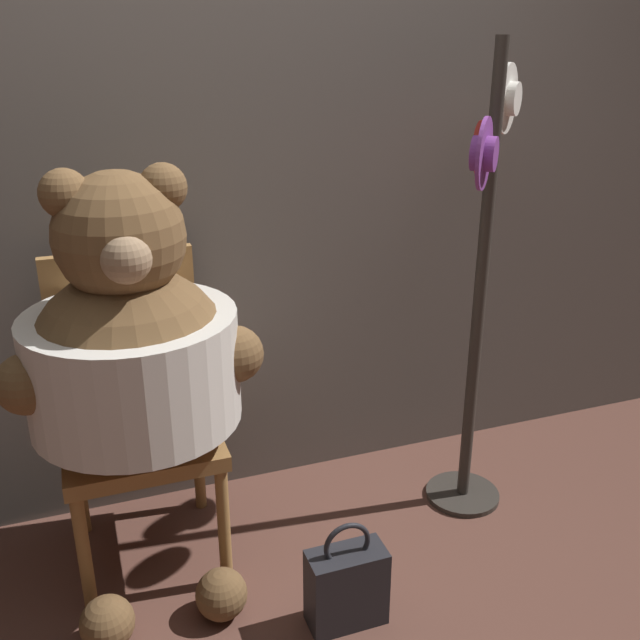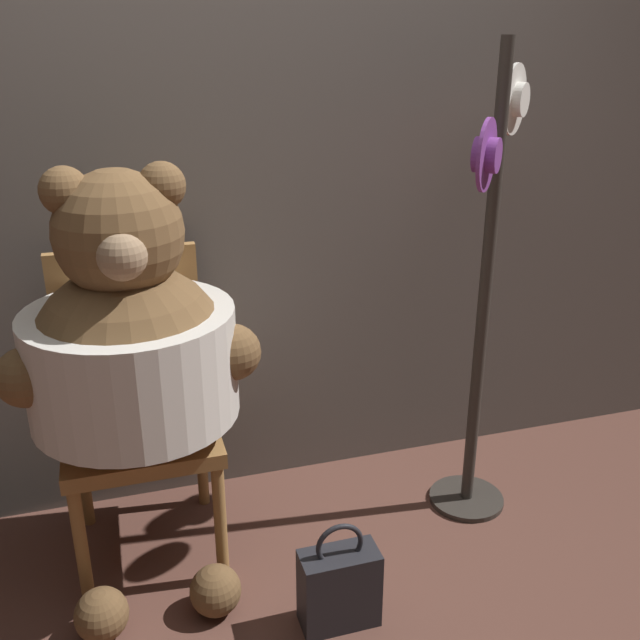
# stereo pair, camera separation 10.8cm
# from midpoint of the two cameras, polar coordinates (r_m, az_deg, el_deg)

# --- Properties ---
(ground_plane) EXTENTS (14.00, 14.00, 0.00)m
(ground_plane) POSITION_cam_midpoint_polar(r_m,az_deg,el_deg) (2.50, -4.81, -19.82)
(ground_plane) COLOR brown
(wall_back) EXTENTS (8.00, 0.10, 2.62)m
(wall_back) POSITION_cam_midpoint_polar(r_m,az_deg,el_deg) (2.52, -9.72, 13.54)
(wall_back) COLOR #66605B
(wall_back) RESTS_ON ground_plane
(chair) EXTENTS (0.48, 0.49, 1.02)m
(chair) POSITION_cam_midpoint_polar(r_m,az_deg,el_deg) (2.43, -15.83, -6.38)
(chair) COLOR #9E703D
(chair) RESTS_ON ground_plane
(teddy_bear) EXTENTS (0.75, 0.67, 1.34)m
(teddy_bear) POSITION_cam_midpoint_polar(r_m,az_deg,el_deg) (2.17, -16.15, -2.75)
(teddy_bear) COLOR brown
(teddy_bear) RESTS_ON ground_plane
(hat_display_rack) EXTENTS (0.37, 0.43, 1.66)m
(hat_display_rack) POSITION_cam_midpoint_polar(r_m,az_deg,el_deg) (2.48, 11.58, 3.82)
(hat_display_rack) COLOR #332D28
(hat_display_rack) RESTS_ON ground_plane
(handbag_on_ground) EXTENTS (0.24, 0.12, 0.36)m
(handbag_on_ground) POSITION_cam_midpoint_polar(r_m,az_deg,el_deg) (2.27, 0.69, -20.48)
(handbag_on_ground) COLOR #232328
(handbag_on_ground) RESTS_ON ground_plane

